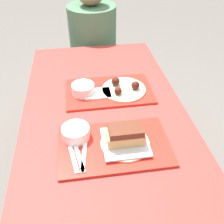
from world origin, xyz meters
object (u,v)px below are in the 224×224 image
Objects in this scene: tray_near at (114,146)px; bowl_coleslaw_far at (83,88)px; brisket_sandwich_plate at (125,138)px; wings_plate_far at (124,88)px; person_seated_across at (93,34)px; bowl_coleslaw_near at (76,132)px; tray_far at (109,91)px.

bowl_coleslaw_far is (-0.10, 0.39, 0.04)m from tray_near.
brisket_sandwich_plate reaches higher than bowl_coleslaw_far.
tray_near is 1.96× the size of wings_plate_far.
bowl_coleslaw_near is at bearing -98.44° from person_seated_across.
bowl_coleslaw_near is 1.00× the size of bowl_coleslaw_far.
person_seated_across reaches higher than brisket_sandwich_plate.
tray_far is (0.03, 0.40, 0.00)m from tray_near.
brisket_sandwich_plate is at bearing -88.62° from person_seated_across.
person_seated_across reaches higher than wings_plate_far.
tray_near is 1.21m from person_seated_across.
bowl_coleslaw_far is at bearing -98.33° from person_seated_across.
brisket_sandwich_plate is 0.87× the size of wings_plate_far.
bowl_coleslaw_far and wings_plate_far have the same top height.
bowl_coleslaw_far is 0.50× the size of wings_plate_far.
tray_far is at bearing 91.62° from brisket_sandwich_plate.
tray_far is 2.26× the size of brisket_sandwich_plate.
tray_far is 1.96× the size of wings_plate_far.
tray_far is at bearing 60.43° from bowl_coleslaw_near.
brisket_sandwich_plate is 0.28× the size of person_seated_across.
tray_near and tray_far have the same top height.
bowl_coleslaw_far is at bearing 179.85° from wings_plate_far.
wings_plate_far reaches higher than tray_near.
tray_near is at bearing -75.02° from bowl_coleslaw_far.
bowl_coleslaw_near is 0.33m from bowl_coleslaw_far.
bowl_coleslaw_far is 0.83m from person_seated_across.
person_seated_across is (0.02, 1.21, -0.00)m from tray_near.
tray_far is at bearing 2.91° from bowl_coleslaw_far.
tray_near is 1.00× the size of tray_far.
tray_far is 0.38m from bowl_coleslaw_near.
wings_plate_far is (0.07, 0.39, -0.02)m from brisket_sandwich_plate.
tray_near is 2.26× the size of brisket_sandwich_plate.
brisket_sandwich_plate is 1.72× the size of bowl_coleslaw_far.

